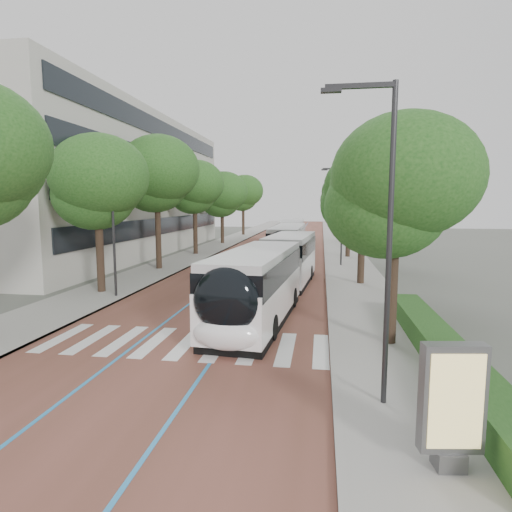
{
  "coord_description": "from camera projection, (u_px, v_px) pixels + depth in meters",
  "views": [
    {
      "loc": [
        5.13,
        -13.88,
        5.24
      ],
      "look_at": [
        1.67,
        8.74,
        2.4
      ],
      "focal_mm": 30.0,
      "sensor_mm": 36.0,
      "label": 1
    }
  ],
  "objects": [
    {
      "name": "ground",
      "position": [
        172.0,
        353.0,
        15.03
      ],
      "size": [
        160.0,
        160.0,
        0.0
      ],
      "primitive_type": "plane",
      "color": "#51544C",
      "rests_on": "ground"
    },
    {
      "name": "road",
      "position": [
        280.0,
        245.0,
        54.27
      ],
      "size": [
        11.0,
        140.0,
        0.02
      ],
      "primitive_type": "cube",
      "color": "brown",
      "rests_on": "ground"
    },
    {
      "name": "sidewalk_left",
      "position": [
        223.0,
        243.0,
        55.39
      ],
      "size": [
        4.0,
        140.0,
        0.12
      ],
      "primitive_type": "cube",
      "color": "gray",
      "rests_on": "ground"
    },
    {
      "name": "sidewalk_right",
      "position": [
        340.0,
        245.0,
        53.14
      ],
      "size": [
        4.0,
        140.0,
        0.12
      ],
      "primitive_type": "cube",
      "color": "gray",
      "rests_on": "ground"
    },
    {
      "name": "kerb_left",
      "position": [
        237.0,
        244.0,
        55.1
      ],
      "size": [
        0.2,
        140.0,
        0.14
      ],
      "primitive_type": "cube",
      "color": "gray",
      "rests_on": "ground"
    },
    {
      "name": "kerb_right",
      "position": [
        325.0,
        245.0,
        53.43
      ],
      "size": [
        0.2,
        140.0,
        0.14
      ],
      "primitive_type": "cube",
      "color": "gray",
      "rests_on": "ground"
    },
    {
      "name": "zebra_crossing",
      "position": [
        186.0,
        343.0,
        15.98
      ],
      "size": [
        10.55,
        3.6,
        0.01
      ],
      "color": "silver",
      "rests_on": "ground"
    },
    {
      "name": "lane_line_left",
      "position": [
        268.0,
        244.0,
        54.51
      ],
      "size": [
        0.12,
        126.0,
        0.01
      ],
      "primitive_type": "cube",
      "color": "#267FC0",
      "rests_on": "road"
    },
    {
      "name": "lane_line_right",
      "position": [
        293.0,
        245.0,
        54.03
      ],
      "size": [
        0.12,
        126.0,
        0.01
      ],
      "primitive_type": "cube",
      "color": "#267FC0",
      "rests_on": "road"
    },
    {
      "name": "office_building",
      "position": [
        84.0,
        186.0,
        44.56
      ],
      "size": [
        18.11,
        40.0,
        14.0
      ],
      "color": "#AFABA2",
      "rests_on": "ground"
    },
    {
      "name": "hedge",
      "position": [
        445.0,
        352.0,
        13.6
      ],
      "size": [
        1.2,
        14.0,
        0.8
      ],
      "primitive_type": "cube",
      "color": "#1B4518",
      "rests_on": "sidewalk_right"
    },
    {
      "name": "streetlight_near",
      "position": [
        383.0,
        220.0,
        10.5
      ],
      "size": [
        1.82,
        0.2,
        8.0
      ],
      "color": "#2A2A2D",
      "rests_on": "sidewalk_right"
    },
    {
      "name": "streetlight_far",
      "position": [
        340.0,
        208.0,
        35.03
      ],
      "size": [
        1.82,
        0.2,
        8.0
      ],
      "color": "#2A2A2D",
      "rests_on": "sidewalk_right"
    },
    {
      "name": "lamp_post_left",
      "position": [
        113.0,
        224.0,
        23.29
      ],
      "size": [
        0.14,
        0.14,
        8.0
      ],
      "primitive_type": "cylinder",
      "color": "#2A2A2D",
      "rests_on": "sidewalk_left"
    },
    {
      "name": "trees_left",
      "position": [
        191.0,
        189.0,
        41.56
      ],
      "size": [
        6.14,
        60.76,
        9.82
      ],
      "color": "black",
      "rests_on": "ground"
    },
    {
      "name": "trees_right",
      "position": [
        352.0,
        195.0,
        36.46
      ],
      "size": [
        5.85,
        47.51,
        8.65
      ],
      "color": "black",
      "rests_on": "ground"
    },
    {
      "name": "lead_bus",
      "position": [
        274.0,
        272.0,
        22.41
      ],
      "size": [
        3.97,
        18.54,
        3.2
      ],
      "rotation": [
        0.0,
        0.0,
        -0.08
      ],
      "color": "black",
      "rests_on": "ground"
    },
    {
      "name": "bus_queued_0",
      "position": [
        288.0,
        243.0,
        38.53
      ],
      "size": [
        2.66,
        12.42,
        3.2
      ],
      "rotation": [
        0.0,
        0.0,
        -0.01
      ],
      "color": "white",
      "rests_on": "ground"
    },
    {
      "name": "bus_queued_1",
      "position": [
        292.0,
        234.0,
        50.72
      ],
      "size": [
        2.81,
        12.45,
        3.2
      ],
      "rotation": [
        0.0,
        0.0,
        0.02
      ],
      "color": "white",
      "rests_on": "ground"
    },
    {
      "name": "ad_panel",
      "position": [
        452.0,
        404.0,
        8.14
      ],
      "size": [
        1.24,
        0.54,
        2.5
      ],
      "rotation": [
        0.0,
        0.0,
        0.15
      ],
      "color": "#59595B",
      "rests_on": "sidewalk_right"
    }
  ]
}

